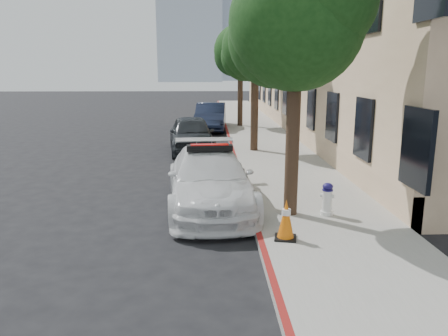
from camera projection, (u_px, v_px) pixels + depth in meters
ground at (169, 196)px, 11.71m from camera, size 120.00×120.00×0.00m
sidewalk at (260, 137)px, 21.56m from camera, size 3.20×50.00×0.15m
curb_strip at (229, 137)px, 21.51m from camera, size 0.12×50.00×0.15m
building at (347, 40)px, 25.55m from camera, size 8.00×36.00×10.00m
tower_right at (233, 10)px, 138.81m from camera, size 14.00×14.00×44.00m
tree_near at (298, 21)px, 8.90m from camera, size 2.92×2.82×5.62m
tree_mid at (256, 47)px, 16.73m from camera, size 2.77×2.64×5.43m
tree_far at (241, 50)px, 24.48m from camera, size 3.10×3.00×5.81m
police_car at (210, 179)px, 10.63m from camera, size 2.31×5.01×1.57m
parked_car_mid at (192, 134)px, 17.83m from camera, size 2.17×4.49×1.48m
parked_car_far at (211, 117)px, 24.40m from camera, size 1.86×4.65×1.51m
fire_hydrant at (327, 199)px, 9.65m from camera, size 0.31×0.28×0.73m
traffic_cone at (286, 219)px, 8.27m from camera, size 0.48×0.48×0.78m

